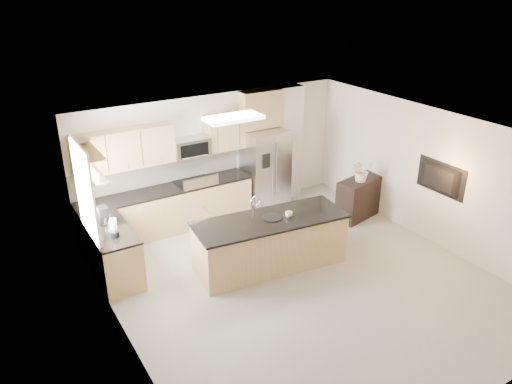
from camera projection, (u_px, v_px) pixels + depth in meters
floor at (302, 281)px, 8.55m from camera, size 6.50×6.50×0.00m
ceiling at (308, 136)px, 7.50m from camera, size 6.00×6.50×0.02m
wall_back at (213, 155)px, 10.57m from camera, size 6.00×0.02×2.60m
wall_front at (480, 325)px, 5.48m from camera, size 6.00×0.02×2.60m
wall_left at (122, 265)px, 6.60m from camera, size 0.02×6.50×2.60m
wall_right at (432, 177)px, 9.45m from camera, size 0.02×6.50×2.60m
back_counter at (168, 209)px, 10.07m from camera, size 3.55×0.66×1.44m
left_counter at (112, 252)px, 8.54m from camera, size 0.66×1.50×0.92m
range at (196, 202)px, 10.36m from camera, size 0.76×0.64×1.14m
upper_cabinets at (156, 144)px, 9.61m from camera, size 3.50×0.33×0.75m
microwave at (191, 148)px, 9.99m from camera, size 0.76×0.40×0.40m
refrigerator at (265, 169)px, 10.94m from camera, size 0.92×0.78×1.78m
partition_column at (288, 143)px, 11.31m from camera, size 0.60×0.30×2.60m
window at (85, 193)px, 7.92m from camera, size 0.04×1.15×1.65m
shelf_lower at (89, 172)px, 7.93m from camera, size 0.30×1.20×0.04m
shelf_upper at (86, 149)px, 7.78m from camera, size 0.30×1.20×0.04m
ceiling_fixture at (233, 118)px, 8.58m from camera, size 1.00×0.50×0.06m
island at (270, 242)px, 8.84m from camera, size 2.80×1.27×1.36m
credenza at (359, 198)px, 10.65m from camera, size 1.17×0.69×0.87m
cup at (289, 214)px, 8.70m from camera, size 0.17×0.17×0.10m
platter at (272, 217)px, 8.68m from camera, size 0.37×0.37×0.02m
blender at (114, 229)px, 8.04m from camera, size 0.14×0.14×0.33m
kettle at (111, 222)px, 8.34m from camera, size 0.20×0.20×0.24m
coffee_maker at (103, 216)px, 8.45m from camera, size 0.18×0.21×0.31m
bowl at (81, 141)px, 7.97m from camera, size 0.47×0.47×0.09m
flower_vase at (362, 165)px, 10.23m from camera, size 0.74×0.67×0.73m
television at (438, 179)px, 9.23m from camera, size 0.14×1.08×0.62m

